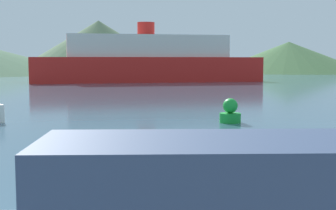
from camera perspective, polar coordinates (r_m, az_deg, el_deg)
The scene contains 4 objects.
ferry_distant at distance 57.20m, azimuth -2.69°, elevation 5.36°, with size 27.46×9.99×7.12m.
buoy_marker at distance 19.65m, azimuth 7.59°, elevation -0.93°, with size 0.89×0.89×1.02m.
hill_east at distance 95.32m, azimuth -8.45°, elevation 7.04°, with size 34.25×34.25×10.44m.
hill_far_east at distance 101.11m, azimuth 14.48°, elevation 5.68°, with size 32.36×32.36×6.35m.
Camera 1 is at (-4.66, -0.02, 2.61)m, focal length 50.00 mm.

